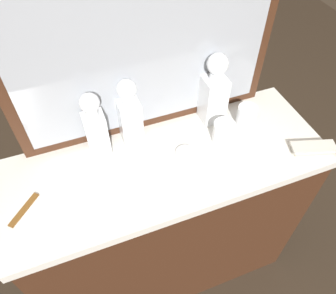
{
  "coord_description": "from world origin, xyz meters",
  "views": [
    {
      "loc": [
        -0.28,
        -0.73,
        1.92
      ],
      "look_at": [
        0.0,
        0.0,
        1.03
      ],
      "focal_mm": 35.46,
      "sensor_mm": 36.0,
      "label": 1
    }
  ],
  "objects_px": {
    "crystal_decanter_front": "(96,131)",
    "crystal_tumbler_far_right": "(223,133)",
    "crystal_decanter_center": "(130,117)",
    "tortoiseshell_comb": "(24,210)",
    "porcelain_dish": "(186,153)",
    "silver_brush_far_right": "(313,148)",
    "crystal_decanter_right": "(214,95)",
    "crystal_tumbler_left": "(246,117)"
  },
  "relations": [
    {
      "from": "crystal_decanter_right",
      "to": "crystal_tumbler_left",
      "type": "distance_m",
      "value": 0.16
    },
    {
      "from": "silver_brush_far_right",
      "to": "porcelain_dish",
      "type": "height_order",
      "value": "silver_brush_far_right"
    },
    {
      "from": "crystal_decanter_right",
      "to": "silver_brush_far_right",
      "type": "bearing_deg",
      "value": -46.48
    },
    {
      "from": "crystal_tumbler_far_right",
      "to": "tortoiseshell_comb",
      "type": "bearing_deg",
      "value": -176.44
    },
    {
      "from": "crystal_decanter_front",
      "to": "crystal_tumbler_far_right",
      "type": "distance_m",
      "value": 0.48
    },
    {
      "from": "crystal_decanter_center",
      "to": "crystal_tumbler_far_right",
      "type": "xyz_separation_m",
      "value": [
        0.33,
        -0.14,
        -0.07
      ]
    },
    {
      "from": "crystal_decanter_front",
      "to": "porcelain_dish",
      "type": "distance_m",
      "value": 0.34
    },
    {
      "from": "crystal_decanter_right",
      "to": "silver_brush_far_right",
      "type": "relative_size",
      "value": 1.72
    },
    {
      "from": "crystal_tumbler_far_right",
      "to": "crystal_decanter_front",
      "type": "bearing_deg",
      "value": 166.08
    },
    {
      "from": "tortoiseshell_comb",
      "to": "crystal_decanter_front",
      "type": "bearing_deg",
      "value": 28.51
    },
    {
      "from": "crystal_tumbler_far_right",
      "to": "tortoiseshell_comb",
      "type": "height_order",
      "value": "crystal_tumbler_far_right"
    },
    {
      "from": "crystal_decanter_front",
      "to": "porcelain_dish",
      "type": "relative_size",
      "value": 3.68
    },
    {
      "from": "crystal_decanter_front",
      "to": "tortoiseshell_comb",
      "type": "relative_size",
      "value": 2.5
    },
    {
      "from": "crystal_decanter_front",
      "to": "crystal_tumbler_far_right",
      "type": "height_order",
      "value": "crystal_decanter_front"
    },
    {
      "from": "silver_brush_far_right",
      "to": "porcelain_dish",
      "type": "distance_m",
      "value": 0.49
    },
    {
      "from": "crystal_decanter_right",
      "to": "crystal_decanter_front",
      "type": "distance_m",
      "value": 0.48
    },
    {
      "from": "silver_brush_far_right",
      "to": "crystal_tumbler_left",
      "type": "bearing_deg",
      "value": 127.98
    },
    {
      "from": "crystal_tumbler_left",
      "to": "porcelain_dish",
      "type": "bearing_deg",
      "value": -167.74
    },
    {
      "from": "crystal_decanter_front",
      "to": "crystal_decanter_center",
      "type": "height_order",
      "value": "same"
    },
    {
      "from": "crystal_decanter_center",
      "to": "silver_brush_far_right",
      "type": "relative_size",
      "value": 1.55
    },
    {
      "from": "tortoiseshell_comb",
      "to": "crystal_decanter_center",
      "type": "bearing_deg",
      "value": 23.65
    },
    {
      "from": "crystal_decanter_right",
      "to": "silver_brush_far_right",
      "type": "height_order",
      "value": "crystal_decanter_right"
    },
    {
      "from": "crystal_decanter_right",
      "to": "silver_brush_far_right",
      "type": "xyz_separation_m",
      "value": [
        0.29,
        -0.3,
        -0.11
      ]
    },
    {
      "from": "porcelain_dish",
      "to": "tortoiseshell_comb",
      "type": "bearing_deg",
      "value": -176.9
    },
    {
      "from": "crystal_tumbler_far_right",
      "to": "crystal_tumbler_left",
      "type": "xyz_separation_m",
      "value": [
        0.13,
        0.05,
        0.0
      ]
    },
    {
      "from": "crystal_decanter_right",
      "to": "crystal_tumbler_far_right",
      "type": "relative_size",
      "value": 3.47
    },
    {
      "from": "crystal_decanter_right",
      "to": "crystal_decanter_center",
      "type": "bearing_deg",
      "value": 178.07
    },
    {
      "from": "crystal_decanter_right",
      "to": "porcelain_dish",
      "type": "bearing_deg",
      "value": -140.38
    },
    {
      "from": "silver_brush_far_right",
      "to": "tortoiseshell_comb",
      "type": "bearing_deg",
      "value": 173.3
    },
    {
      "from": "tortoiseshell_comb",
      "to": "silver_brush_far_right",
      "type": "bearing_deg",
      "value": -6.7
    },
    {
      "from": "crystal_decanter_center",
      "to": "porcelain_dish",
      "type": "xyz_separation_m",
      "value": [
        0.16,
        -0.16,
        -0.11
      ]
    },
    {
      "from": "crystal_tumbler_left",
      "to": "silver_brush_far_right",
      "type": "bearing_deg",
      "value": -52.02
    },
    {
      "from": "crystal_decanter_right",
      "to": "tortoiseshell_comb",
      "type": "xyz_separation_m",
      "value": [
        -0.77,
        -0.18,
        -0.12
      ]
    },
    {
      "from": "crystal_decanter_right",
      "to": "tortoiseshell_comb",
      "type": "distance_m",
      "value": 0.8
    },
    {
      "from": "silver_brush_far_right",
      "to": "porcelain_dish",
      "type": "relative_size",
      "value": 2.37
    },
    {
      "from": "porcelain_dish",
      "to": "tortoiseshell_comb",
      "type": "height_order",
      "value": "porcelain_dish"
    },
    {
      "from": "crystal_decanter_right",
      "to": "tortoiseshell_comb",
      "type": "bearing_deg",
      "value": -167.03
    },
    {
      "from": "crystal_decanter_center",
      "to": "tortoiseshell_comb",
      "type": "bearing_deg",
      "value": -156.35
    },
    {
      "from": "tortoiseshell_comb",
      "to": "crystal_decanter_right",
      "type": "bearing_deg",
      "value": 12.97
    },
    {
      "from": "crystal_decanter_front",
      "to": "crystal_tumbler_far_right",
      "type": "relative_size",
      "value": 3.14
    },
    {
      "from": "silver_brush_far_right",
      "to": "tortoiseshell_comb",
      "type": "xyz_separation_m",
      "value": [
        -1.06,
        0.12,
        -0.01
      ]
    },
    {
      "from": "crystal_decanter_center",
      "to": "tortoiseshell_comb",
      "type": "relative_size",
      "value": 2.49
    }
  ]
}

